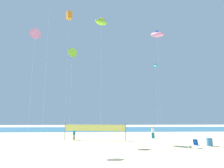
# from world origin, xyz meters

# --- Properties ---
(ground_plane) EXTENTS (120.00, 120.00, 0.00)m
(ground_plane) POSITION_xyz_m (0.00, 0.00, 0.00)
(ground_plane) COLOR beige
(ocean_band) EXTENTS (120.00, 20.00, 0.01)m
(ocean_band) POSITION_xyz_m (0.00, 35.14, 0.00)
(ocean_band) COLOR teal
(ocean_band) RESTS_ON ground
(beachgoer_teal_shirt) EXTENTS (0.35, 0.35, 1.55)m
(beachgoer_teal_shirt) POSITION_xyz_m (-4.58, 11.98, 0.83)
(beachgoer_teal_shirt) COLOR #99B28C
(beachgoer_teal_shirt) RESTS_ON ground
(beachgoer_white_shirt) EXTENTS (0.43, 0.43, 1.87)m
(beachgoer_white_shirt) POSITION_xyz_m (7.47, 13.08, 1.00)
(beachgoer_white_shirt) COLOR #19727A
(beachgoer_white_shirt) RESTS_ON ground
(folding_beach_chair) EXTENTS (0.52, 0.65, 0.89)m
(folding_beach_chair) POSITION_xyz_m (9.78, 3.87, 0.47)
(folding_beach_chair) COLOR #1959B2
(folding_beach_chair) RESTS_ON ground
(trash_barrel) EXTENTS (0.65, 0.65, 0.89)m
(trash_barrel) POSITION_xyz_m (11.98, 5.12, 0.45)
(trash_barrel) COLOR teal
(trash_barrel) RESTS_ON ground
(volleyball_net) EXTENTS (8.87, 1.69, 2.40)m
(volleyball_net) POSITION_xyz_m (-1.53, 11.15, 1.64)
(volleyball_net) COLOR #4C4C51
(volleyball_net) RESTS_ON ground
(beach_handbag) EXTENTS (0.32, 0.16, 0.25)m
(beach_handbag) POSITION_xyz_m (9.06, 3.84, 0.13)
(beach_handbag) COLOR #99B28C
(beach_handbag) RESTS_ON ground
(kite_lime_delta) EXTENTS (1.40, 1.07, 13.07)m
(kite_lime_delta) POSITION_xyz_m (-4.89, 9.47, 12.39)
(kite_lime_delta) COLOR silver
(kite_lime_delta) RESTS_ON ground
(kite_pink_delta) EXTENTS (1.34, 1.03, 14.11)m
(kite_pink_delta) POSITION_xyz_m (-8.86, 5.53, 13.41)
(kite_pink_delta) COLOR silver
(kite_pink_delta) RESTS_ON ground
(kite_cyan_inflatable) EXTENTS (0.66, 1.52, 13.11)m
(kite_cyan_inflatable) POSITION_xyz_m (9.49, 17.20, 12.69)
(kite_cyan_inflatable) COLOR silver
(kite_cyan_inflatable) RESTS_ON ground
(kite_pink_inflatable) EXTENTS (2.57, 2.73, 18.46)m
(kite_pink_inflatable) POSITION_xyz_m (9.15, 14.20, 17.66)
(kite_pink_inflatable) COLOR silver
(kite_pink_inflatable) RESTS_ON ground
(kite_orange_box) EXTENTS (1.17, 1.17, 22.44)m
(kite_orange_box) POSITION_xyz_m (-6.74, 15.69, 21.72)
(kite_orange_box) COLOR silver
(kite_orange_box) RESTS_ON ground
(kite_lime_inflatable) EXTENTS (1.94, 2.15, 15.05)m
(kite_lime_inflatable) POSITION_xyz_m (-0.61, 4.01, 14.41)
(kite_lime_inflatable) COLOR silver
(kite_lime_inflatable) RESTS_ON ground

